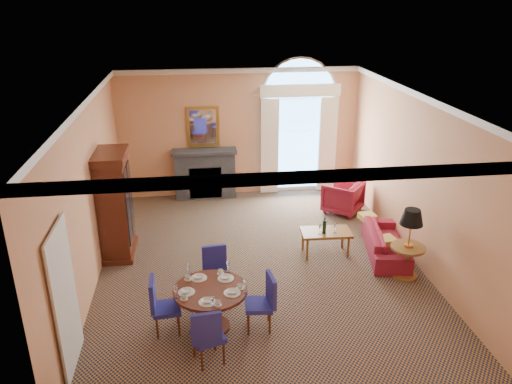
{
  "coord_description": "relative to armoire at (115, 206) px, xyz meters",
  "views": [
    {
      "loc": [
        -1.15,
        -8.33,
        4.88
      ],
      "look_at": [
        0.0,
        0.5,
        1.3
      ],
      "focal_mm": 35.0,
      "sensor_mm": 36.0,
      "label": 1
    }
  ],
  "objects": [
    {
      "name": "armoire",
      "position": [
        0.0,
        0.0,
        0.0
      ],
      "size": [
        0.61,
        1.08,
        2.12
      ],
      "color": "#3E190E",
      "rests_on": "ground"
    },
    {
      "name": "coffee_table",
      "position": [
        4.08,
        -0.57,
        -0.56
      ],
      "size": [
        1.0,
        0.59,
        0.85
      ],
      "rotation": [
        0.0,
        0.0,
        -0.04
      ],
      "color": "brown",
      "rests_on": "ground"
    },
    {
      "name": "dining_chair_east",
      "position": [
        2.54,
        -2.77,
        -0.49
      ],
      "size": [
        0.47,
        0.46,
        0.93
      ],
      "rotation": [
        0.0,
        0.0,
        1.49
      ],
      "color": "navy",
      "rests_on": "ground"
    },
    {
      "name": "armchair",
      "position": [
        5.01,
        1.39,
        -0.64
      ],
      "size": [
        1.15,
        1.14,
        0.75
      ],
      "primitive_type": "imported",
      "rotation": [
        0.0,
        0.0,
        4.03
      ],
      "color": "maroon",
      "rests_on": "ground"
    },
    {
      "name": "sofa",
      "position": [
        5.27,
        -0.74,
        -0.76
      ],
      "size": [
        1.03,
        1.9,
        0.53
      ],
      "primitive_type": "imported",
      "rotation": [
        0.0,
        0.0,
        1.38
      ],
      "color": "maroon",
      "rests_on": "ground"
    },
    {
      "name": "ground",
      "position": [
        2.72,
        -0.82,
        -1.02
      ],
      "size": [
        7.5,
        7.5,
        0.0
      ],
      "primitive_type": "plane",
      "color": "#131D3D",
      "rests_on": "ground"
    },
    {
      "name": "dining_chair_north",
      "position": [
        1.82,
        -1.81,
        -0.49
      ],
      "size": [
        0.52,
        0.52,
        0.93
      ],
      "rotation": [
        0.0,
        0.0,
        3.43
      ],
      "color": "navy",
      "rests_on": "ground"
    },
    {
      "name": "room_envelope",
      "position": [
        2.69,
        -0.15,
        1.49
      ],
      "size": [
        6.04,
        7.52,
        3.45
      ],
      "color": "tan",
      "rests_on": "ground"
    },
    {
      "name": "side_table",
      "position": [
        5.32,
        -1.61,
        -0.17
      ],
      "size": [
        0.62,
        0.62,
        1.32
      ],
      "color": "brown",
      "rests_on": "ground"
    },
    {
      "name": "dining_table",
      "position": [
        1.72,
        -2.67,
        -0.48
      ],
      "size": [
        1.13,
        1.14,
        0.91
      ],
      "color": "#3E190E",
      "rests_on": "ground"
    },
    {
      "name": "dining_chair_west",
      "position": [
        0.95,
        -2.67,
        -0.49
      ],
      "size": [
        0.45,
        0.45,
        0.93
      ],
      "rotation": [
        0.0,
        0.0,
        -1.47
      ],
      "color": "navy",
      "rests_on": "ground"
    },
    {
      "name": "dining_chair_south",
      "position": [
        1.63,
        -3.5,
        -0.49
      ],
      "size": [
        0.53,
        0.53,
        0.93
      ],
      "rotation": [
        0.0,
        0.0,
        0.33
      ],
      "color": "navy",
      "rests_on": "ground"
    }
  ]
}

